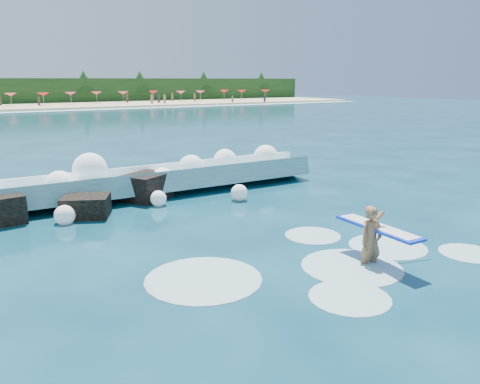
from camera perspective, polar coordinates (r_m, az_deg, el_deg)
The scene contains 7 objects.
ground at distance 12.93m, azimuth -1.00°, elevation -7.78°, with size 200.00×200.00×0.00m, color #072E3C.
breaking_wave at distance 19.78m, azimuth -13.72°, elevation 0.93°, with size 17.07×2.70×1.47m.
rock_cluster at distance 17.95m, azimuth -20.02°, elevation -1.20°, with size 7.94×3.13×1.22m.
surfer_with_board at distance 12.62m, azimuth 15.86°, elevation -5.49°, with size 0.98×3.01×1.89m.
wave_spray at distance 19.38m, azimuth -15.03°, elevation 1.95°, with size 15.34×4.47×1.98m.
surf_foam at distance 12.42m, azimuth 8.93°, elevation -8.86°, with size 9.33×5.50×0.14m.
beachgoers at distance 86.43m, azimuth -23.52°, elevation 10.03°, with size 106.09×13.18×1.93m.
Camera 1 is at (-6.15, -10.36, 4.69)m, focal length 35.00 mm.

